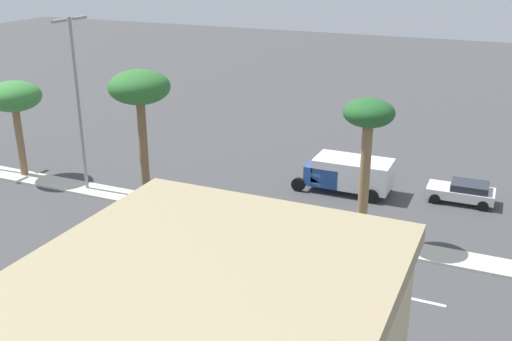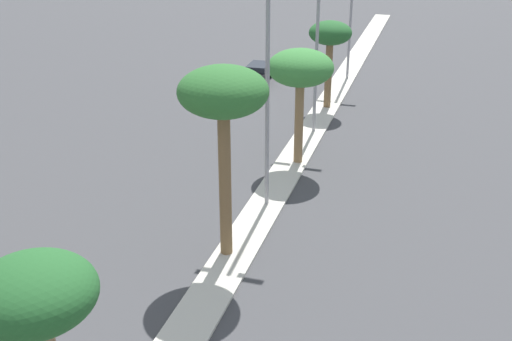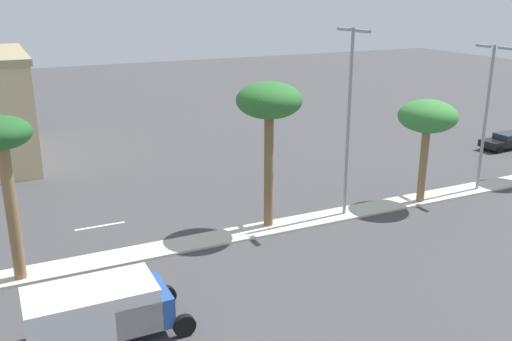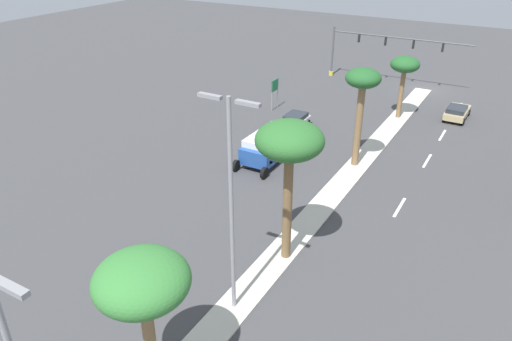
{
  "view_description": "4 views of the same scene",
  "coord_description": "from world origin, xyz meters",
  "px_view_note": "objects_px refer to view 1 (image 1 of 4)",
  "views": [
    {
      "loc": [
        -28.71,
        15.8,
        14.86
      ],
      "look_at": [
        3.37,
        30.0,
        1.78
      ],
      "focal_mm": 42.16,
      "sensor_mm": 36.0,
      "label": 1
    },
    {
      "loc": [
        7.57,
        13.56,
        14.55
      ],
      "look_at": [
        0.73,
        36.47,
        3.78
      ],
      "focal_mm": 44.46,
      "sensor_mm": 36.0,
      "label": 2
    },
    {
      "loc": [
        26.33,
        22.17,
        12.89
      ],
      "look_at": [
        -1.17,
        35.29,
        3.19
      ],
      "focal_mm": 39.68,
      "sensor_mm": 36.0,
      "label": 3
    },
    {
      "loc": [
        -10.1,
        56.04,
        17.16
      ],
      "look_at": [
        2.82,
        33.57,
        3.84
      ],
      "focal_mm": 34.06,
      "sensor_mm": 36.0,
      "label": 4
    }
  ],
  "objects_px": {
    "street_lamp_near": "(77,93)",
    "sedan_white_left": "(463,191)",
    "palm_tree_right": "(14,98)",
    "box_truck": "(346,173)",
    "palm_tree_outboard": "(140,91)",
    "palm_tree_mid": "(368,124)"
  },
  "relations": [
    {
      "from": "box_truck",
      "to": "street_lamp_near",
      "type": "bearing_deg",
      "value": 112.96
    },
    {
      "from": "palm_tree_mid",
      "to": "palm_tree_right",
      "type": "height_order",
      "value": "palm_tree_mid"
    },
    {
      "from": "palm_tree_right",
      "to": "street_lamp_near",
      "type": "height_order",
      "value": "street_lamp_near"
    },
    {
      "from": "palm_tree_right",
      "to": "sedan_white_left",
      "type": "height_order",
      "value": "palm_tree_right"
    },
    {
      "from": "palm_tree_outboard",
      "to": "street_lamp_near",
      "type": "bearing_deg",
      "value": 85.24
    },
    {
      "from": "street_lamp_near",
      "to": "sedan_white_left",
      "type": "xyz_separation_m",
      "value": [
        7.7,
        -22.61,
        -5.7
      ]
    },
    {
      "from": "palm_tree_outboard",
      "to": "palm_tree_right",
      "type": "distance_m",
      "value": 10.64
    },
    {
      "from": "palm_tree_mid",
      "to": "box_truck",
      "type": "distance_m",
      "value": 8.65
    },
    {
      "from": "palm_tree_right",
      "to": "palm_tree_outboard",
      "type": "bearing_deg",
      "value": -93.77
    },
    {
      "from": "palm_tree_mid",
      "to": "palm_tree_outboard",
      "type": "relative_size",
      "value": 0.94
    },
    {
      "from": "box_truck",
      "to": "sedan_white_left",
      "type": "bearing_deg",
      "value": -80.89
    },
    {
      "from": "palm_tree_outboard",
      "to": "palm_tree_right",
      "type": "xyz_separation_m",
      "value": [
        0.69,
        10.5,
        -1.59
      ]
    },
    {
      "from": "palm_tree_right",
      "to": "box_truck",
      "type": "height_order",
      "value": "palm_tree_right"
    },
    {
      "from": "palm_tree_mid",
      "to": "sedan_white_left",
      "type": "distance_m",
      "value": 10.45
    },
    {
      "from": "street_lamp_near",
      "to": "sedan_white_left",
      "type": "bearing_deg",
      "value": -71.19
    },
    {
      "from": "sedan_white_left",
      "to": "box_truck",
      "type": "height_order",
      "value": "box_truck"
    },
    {
      "from": "palm_tree_outboard",
      "to": "street_lamp_near",
      "type": "height_order",
      "value": "street_lamp_near"
    },
    {
      "from": "palm_tree_outboard",
      "to": "palm_tree_right",
      "type": "height_order",
      "value": "palm_tree_outboard"
    },
    {
      "from": "street_lamp_near",
      "to": "palm_tree_right",
      "type": "bearing_deg",
      "value": 87.1
    },
    {
      "from": "sedan_white_left",
      "to": "box_truck",
      "type": "bearing_deg",
      "value": 99.11
    },
    {
      "from": "palm_tree_mid",
      "to": "street_lamp_near",
      "type": "relative_size",
      "value": 0.71
    },
    {
      "from": "palm_tree_mid",
      "to": "sedan_white_left",
      "type": "height_order",
      "value": "palm_tree_mid"
    }
  ]
}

